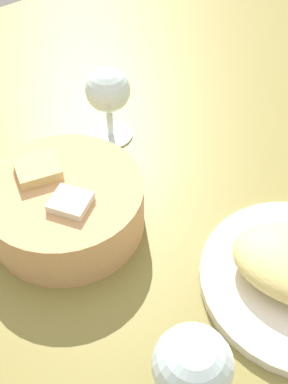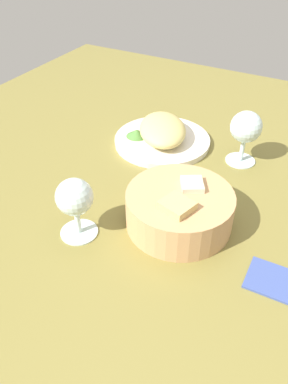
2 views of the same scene
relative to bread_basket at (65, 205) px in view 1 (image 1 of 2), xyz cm
name	(u,v)px [view 1 (image 1 of 2)]	position (x,y,z in cm)	size (l,w,h in cm)	color
ground_plane	(152,245)	(-8.95, -6.61, -4.58)	(140.00, 140.00, 2.00)	olive
bread_basket	(65,205)	(0.00, 0.00, 0.00)	(19.41, 19.41, 8.23)	tan
wine_glass_near	(108,95)	(10.73, -14.78, 3.94)	(6.77, 6.77, 11.58)	silver
wine_glass_far	(192,368)	(-25.98, 3.57, 4.50)	(6.92, 6.92, 12.24)	silver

